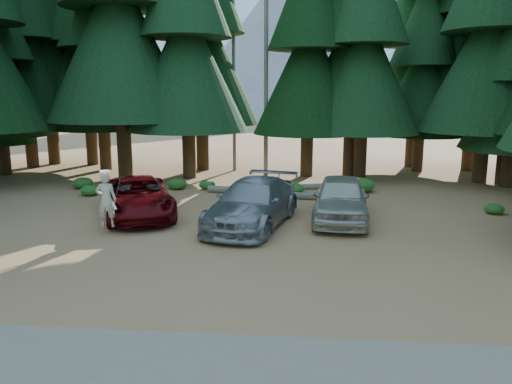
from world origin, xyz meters
TOP-DOWN VIEW (x-y plane):
  - ground at (0.00, 0.00)m, footprint 160.00×160.00m
  - gravel_strip at (0.00, -6.50)m, footprint 26.00×3.50m
  - forest_belt_north at (0.00, 15.00)m, footprint 36.00×7.00m
  - snag_front at (0.80, 14.50)m, footprint 0.24×0.24m
  - snag_back at (-1.20, 16.00)m, footprint 0.20×0.20m
  - mountain_peak at (-2.59, 88.23)m, footprint 48.00×50.00m
  - red_pickup at (-3.44, 4.48)m, footprint 4.27×5.88m
  - silver_minivan_center at (1.07, 3.48)m, footprint 3.54×6.05m
  - silver_minivan_right at (4.27, 4.45)m, footprint 2.41×5.08m
  - frisbee_player at (-3.70, 1.93)m, footprint 0.73×0.54m
  - log_left at (0.72, 8.92)m, footprint 4.68×1.08m
  - log_mid at (2.23, 8.15)m, footprint 3.83×0.83m
  - log_right at (1.89, 10.12)m, footprint 4.36×1.18m
  - shrub_far_left at (-7.99, 9.69)m, footprint 1.00×1.00m
  - shrub_left at (-6.93, 8.06)m, footprint 0.87×0.87m
  - shrub_center_left at (-3.28, 9.90)m, footprint 0.97×0.97m
  - shrub_center_right at (-1.79, 10.00)m, footprint 0.81×0.81m
  - shrub_right at (2.37, 8.68)m, footprint 1.18×1.18m
  - shrub_far_right at (5.71, 10.00)m, footprint 1.24×1.24m
  - shrub_edge_east at (10.39, 6.03)m, footprint 0.75×0.75m

SIDE VIEW (x-z plane):
  - ground at x=0.00m, z-range 0.00..0.00m
  - forest_belt_north at x=0.00m, z-range -11.00..11.00m
  - gravel_strip at x=0.00m, z-range 0.00..0.01m
  - log_right at x=1.89m, z-range 0.00..0.28m
  - log_mid at x=2.23m, z-range 0.00..0.32m
  - log_left at x=0.72m, z-range 0.00..0.33m
  - shrub_edge_east at x=10.39m, z-range 0.00..0.41m
  - shrub_center_right at x=-1.79m, z-range 0.00..0.45m
  - shrub_left at x=-6.93m, z-range 0.00..0.48m
  - shrub_center_left at x=-3.28m, z-range 0.00..0.53m
  - shrub_far_left at x=-7.99m, z-range 0.00..0.55m
  - shrub_right at x=2.37m, z-range 0.00..0.65m
  - shrub_far_right at x=5.71m, z-range 0.00..0.68m
  - red_pickup at x=-3.44m, z-range 0.00..1.49m
  - silver_minivan_center at x=1.07m, z-range 0.00..1.65m
  - silver_minivan_right at x=4.27m, z-range 0.00..1.68m
  - frisbee_player at x=-3.70m, z-range 0.25..2.15m
  - snag_back at x=-1.20m, z-range 0.00..10.00m
  - snag_front at x=0.80m, z-range 0.00..12.00m
  - mountain_peak at x=-2.59m, z-range -1.29..26.71m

